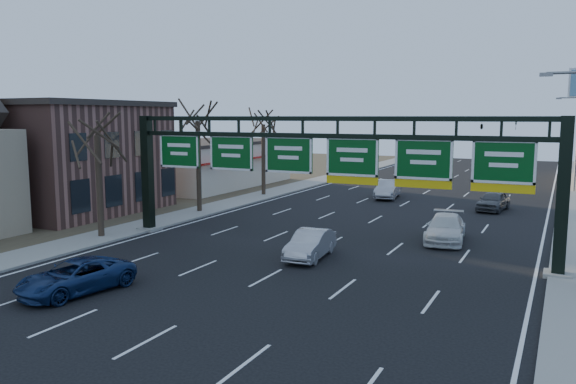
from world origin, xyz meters
The scene contains 17 objects.
ground centered at (0.00, 0.00, 0.00)m, with size 160.00×160.00×0.00m, color black.
sidewalk_left centered at (-12.80, 20.00, 0.06)m, with size 3.00×120.00×0.12m, color gray.
dirt_strip_left centered at (-25.00, 20.00, 0.03)m, with size 21.00×120.00×0.06m, color #473D2B.
lane_markings centered at (0.00, 20.00, 0.01)m, with size 21.60×120.00×0.01m, color white.
sign_gantry centered at (0.16, 8.00, 4.63)m, with size 24.60×1.20×7.20m.
brick_block centered at (-21.50, 11.00, 4.16)m, with size 10.40×12.40×8.30m.
cream_strip centered at (-21.48, 29.00, 2.36)m, with size 10.90×18.40×4.70m.
tree_gantry centered at (-12.80, 5.00, 7.11)m, with size 3.60×3.60×8.48m.
tree_mid centered at (-12.80, 15.00, 7.85)m, with size 3.60×3.60×9.24m.
tree_far centered at (-12.80, 25.00, 7.48)m, with size 3.60×3.60×8.86m.
streetlight_far centered at (12.47, 40.00, 5.08)m, with size 2.15×0.22×9.00m.
traffic_signal_mast centered at (5.69, 55.00, 5.50)m, with size 10.16×0.54×7.00m.
car_blue_suv centered at (-5.95, -3.31, 0.67)m, with size 2.22×4.82×1.34m, color navy.
car_silver_sedan centered at (0.32, 6.13, 0.71)m, with size 1.50×4.31×1.42m, color #A4A4A9.
car_white_wagon centered at (5.72, 13.17, 0.76)m, with size 2.12×5.21×1.51m, color silver.
car_grey_far centered at (6.94, 25.67, 0.75)m, with size 1.76×4.38×1.49m, color #46494C.
car_silver_distant centered at (-2.18, 28.45, 0.79)m, with size 1.68×4.82×1.59m, color #A5A4A9.
Camera 1 is at (11.70, -19.38, 7.17)m, focal length 35.00 mm.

